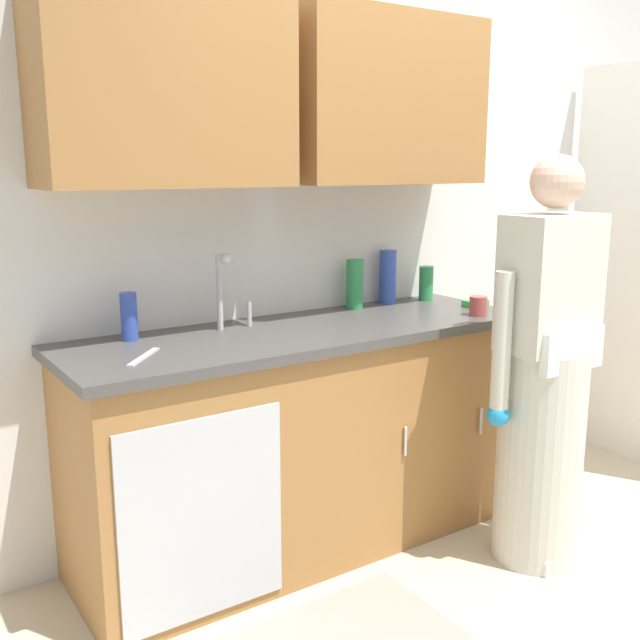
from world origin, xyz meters
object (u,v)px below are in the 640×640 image
(cup_by_sink, at_px, (478,306))
(sponge, at_px, (475,303))
(person_at_sink, at_px, (543,395))
(bottle_water_tall, at_px, (426,283))
(bottle_dish_liquid, at_px, (129,317))
(knife_on_counter, at_px, (144,357))
(bottle_soap, at_px, (355,284))
(sink, at_px, (246,339))
(bottle_water_short, at_px, (388,277))

(cup_by_sink, relative_size, sponge, 0.76)
(person_at_sink, height_order, bottle_water_tall, person_at_sink)
(bottle_dish_liquid, height_order, knife_on_counter, bottle_dish_liquid)
(person_at_sink, xyz_separation_m, bottle_water_tall, (0.09, 0.81, 0.33))
(bottle_soap, xyz_separation_m, sponge, (0.49, -0.27, -0.10))
(sink, relative_size, bottle_water_tall, 3.05)
(sink, distance_m, person_at_sink, 1.19)
(person_at_sink, bearing_deg, bottle_soap, 110.60)
(knife_on_counter, distance_m, sponge, 1.61)
(sponge, bearing_deg, person_at_sink, -107.69)
(bottle_water_short, bearing_deg, sink, -165.54)
(bottle_water_tall, height_order, bottle_dish_liquid, bottle_dish_liquid)
(person_at_sink, xyz_separation_m, bottle_water_short, (-0.11, 0.85, 0.37))
(person_at_sink, distance_m, bottle_soap, 0.96)
(person_at_sink, bearing_deg, bottle_dish_liquid, 149.93)
(person_at_sink, relative_size, bottle_water_short, 6.47)
(sink, xyz_separation_m, bottle_water_tall, (1.08, 0.18, 0.10))
(bottle_water_tall, distance_m, cup_by_sink, 0.41)
(knife_on_counter, bearing_deg, bottle_soap, -32.15)
(person_at_sink, bearing_deg, bottle_water_short, 97.03)
(sink, xyz_separation_m, bottle_water_short, (0.88, 0.23, 0.14))
(person_at_sink, height_order, bottle_soap, person_at_sink)
(sink, relative_size, bottle_soap, 2.23)
(bottle_water_tall, bearing_deg, cup_by_sink, -98.22)
(bottle_water_short, bearing_deg, bottle_water_tall, -13.19)
(sink, distance_m, bottle_water_short, 0.91)
(bottle_dish_liquid, xyz_separation_m, cup_by_sink, (1.42, -0.39, -0.05))
(bottle_soap, bearing_deg, knife_on_counter, -164.62)
(bottle_water_tall, bearing_deg, knife_on_counter, -169.56)
(bottle_dish_liquid, distance_m, cup_by_sink, 1.47)
(sink, height_order, sponge, sink)
(person_at_sink, height_order, knife_on_counter, person_at_sink)
(bottle_dish_liquid, bearing_deg, bottle_soap, 1.86)
(sponge, bearing_deg, cup_by_sink, -132.69)
(person_at_sink, height_order, cup_by_sink, person_at_sink)
(cup_by_sink, bearing_deg, bottle_water_tall, 81.78)
(bottle_water_tall, distance_m, bottle_dish_liquid, 1.47)
(person_at_sink, bearing_deg, sink, 147.38)
(person_at_sink, xyz_separation_m, sponge, (0.18, 0.56, 0.26))
(bottle_soap, bearing_deg, sponge, -29.19)
(bottle_water_tall, relative_size, bottle_water_short, 0.66)
(bottle_water_tall, relative_size, bottle_dish_liquid, 0.91)
(bottle_water_tall, xyz_separation_m, bottle_soap, (-0.41, 0.03, 0.03))
(cup_by_sink, distance_m, knife_on_counter, 1.47)
(bottle_water_tall, bearing_deg, person_at_sink, -96.70)
(bottle_dish_liquid, bearing_deg, person_at_sink, -30.07)
(bottle_water_short, relative_size, cup_by_sink, 2.99)
(person_at_sink, xyz_separation_m, knife_on_counter, (-1.43, 0.53, 0.25))
(knife_on_counter, xyz_separation_m, sponge, (1.61, 0.03, 0.01))
(bottle_soap, bearing_deg, bottle_dish_liquid, -178.14)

